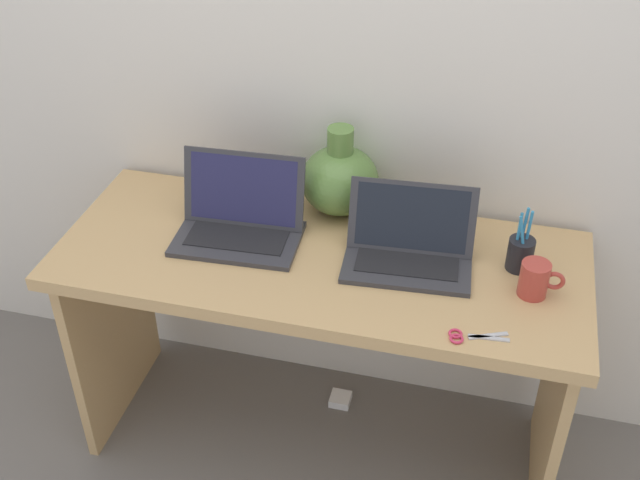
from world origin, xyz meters
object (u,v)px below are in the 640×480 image
pen_cup (520,253)px  green_vase (340,179)px  scissors (468,336)px  laptop_left (241,216)px  power_brick (340,399)px  laptop_right (409,243)px  coffee_mug (535,279)px

pen_cup → green_vase: bearing=163.1°
scissors → laptop_left: bearing=157.1°
green_vase → power_brick: 0.85m
power_brick → scissors: bearing=-45.6°
pen_cup → laptop_left: bearing=-177.9°
laptop_right → scissors: bearing=-55.8°
power_brick → green_vase: bearing=114.3°
laptop_right → coffee_mug: laptop_right is taller
green_vase → scissors: (0.43, -0.47, -0.10)m
pen_cup → power_brick: bearing=169.4°
pen_cup → scissors: 0.33m
coffee_mug → scissors: coffee_mug is taller
laptop_left → green_vase: 0.31m
coffee_mug → pen_cup: size_ratio=0.62×
coffee_mug → power_brick: 0.98m
laptop_left → power_brick: bearing=24.1°
green_vase → scissors: 0.65m
laptop_left → pen_cup: size_ratio=1.96×
pen_cup → power_brick: (-0.50, 0.09, -0.79)m
laptop_left → green_vase: bearing=38.1°
laptop_left → power_brick: (0.27, 0.12, -0.80)m
laptop_right → power_brick: size_ratio=5.13×
laptop_left → pen_cup: (0.78, 0.03, -0.01)m
laptop_left → pen_cup: 0.78m
laptop_left → power_brick: 0.86m
coffee_mug → power_brick: (-0.55, 0.20, -0.79)m
coffee_mug → scissors: bearing=-125.3°
green_vase → coffee_mug: green_vase is taller
coffee_mug → laptop_left: bearing=174.7°
laptop_right → laptop_left: bearing=179.4°
laptop_left → green_vase: green_vase is taller
laptop_right → green_vase: size_ratio=1.32×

